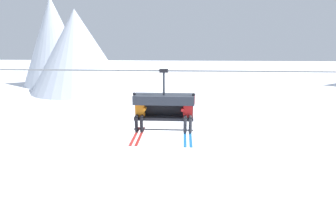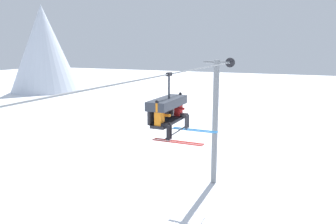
# 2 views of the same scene
# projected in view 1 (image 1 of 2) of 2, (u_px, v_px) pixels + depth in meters

# --- Properties ---
(mountain_peak_west) EXTENTS (12.59, 12.59, 16.14)m
(mountain_peak_west) POSITION_uv_depth(u_px,v_px,m) (55.00, 42.00, 49.80)
(mountain_peak_west) COLOR silver
(mountain_peak_west) RESTS_ON ground_plane
(mountain_peak_central) EXTENTS (15.83, 15.83, 13.33)m
(mountain_peak_central) POSITION_uv_depth(u_px,v_px,m) (78.00, 51.00, 43.87)
(mountain_peak_central) COLOR silver
(mountain_peak_central) RESTS_ON ground_plane
(lift_cable) EXTENTS (19.48, 0.05, 0.05)m
(lift_cable) POSITION_uv_depth(u_px,v_px,m) (173.00, 71.00, 8.63)
(lift_cable) COLOR slate
(chairlift_chair) EXTENTS (2.06, 0.74, 2.03)m
(chairlift_chair) POSITION_uv_depth(u_px,v_px,m) (164.00, 103.00, 9.01)
(chairlift_chair) COLOR #232328
(skier_orange) EXTENTS (0.48, 1.70, 1.34)m
(skier_orange) POSITION_uv_depth(u_px,v_px,m) (140.00, 112.00, 8.93)
(skier_orange) COLOR orange
(skier_red) EXTENTS (0.48, 1.70, 1.34)m
(skier_red) POSITION_uv_depth(u_px,v_px,m) (188.00, 113.00, 8.83)
(skier_red) COLOR red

